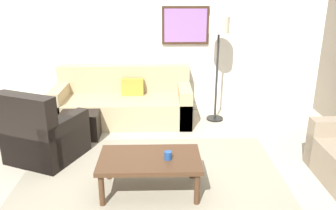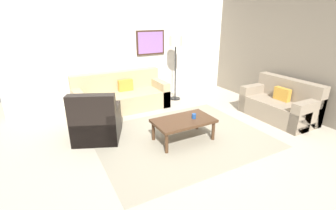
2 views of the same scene
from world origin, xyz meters
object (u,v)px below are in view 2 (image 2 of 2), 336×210
couch_loveseat (281,105)px  armchair_leather (97,125)px  framed_artwork (151,43)px  couch_main (121,97)px  coffee_table (184,122)px  cup (194,116)px  lamp_standing (176,48)px  ottoman (105,113)px

couch_loveseat → armchair_leather: armchair_leather is taller
armchair_leather → couch_loveseat: bearing=-13.2°
armchair_leather → framed_artwork: 2.94m
framed_artwork → couch_main: bearing=-157.8°
armchair_leather → coffee_table: (1.40, -0.77, 0.05)m
couch_main → cup: couch_main is taller
cup → lamp_standing: 2.51m
couch_main → framed_artwork: 1.67m
couch_main → cup: size_ratio=25.08×
couch_main → coffee_table: (0.49, -2.17, 0.06)m
armchair_leather → coffee_table: armchair_leather is taller
coffee_table → lamp_standing: bearing=63.7°
lamp_standing → cup: bearing=-111.5°
couch_loveseat → ottoman: (-3.55, 1.67, -0.10)m
couch_main → framed_artwork: framed_artwork is taller
couch_loveseat → framed_artwork: 3.56m
coffee_table → framed_artwork: 2.90m
coffee_table → cup: (0.20, -0.04, 0.10)m
couch_main → framed_artwork: bearing=22.2°
armchair_leather → coffee_table: size_ratio=0.96×
couch_main → coffee_table: 2.23m
lamp_standing → couch_loveseat: bearing=-57.7°
coffee_table → cup: 0.22m
coffee_table → cup: bearing=-11.8°
armchair_leather → couch_main: bearing=57.1°
ottoman → lamp_standing: bearing=15.7°
cup → couch_main: bearing=107.2°
couch_main → couch_loveseat: 3.77m
coffee_table → framed_artwork: (0.56, 2.60, 1.16)m
framed_artwork → lamp_standing: bearing=-44.8°
couch_main → couch_loveseat: (2.97, -2.32, 0.01)m
cup → lamp_standing: (0.85, 2.16, 0.95)m
couch_loveseat → armchair_leather: size_ratio=1.47×
couch_main → ottoman: couch_main is taller
coffee_table → lamp_standing: 2.58m
coffee_table → framed_artwork: framed_artwork is taller
couch_loveseat → framed_artwork: size_ratio=1.96×
armchair_leather → lamp_standing: size_ratio=0.62×
framed_artwork → couch_loveseat: bearing=-55.0°
coffee_table → lamp_standing: lamp_standing is taller
couch_main → couch_loveseat: size_ratio=1.43×
couch_loveseat → ottoman: size_ratio=2.77×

